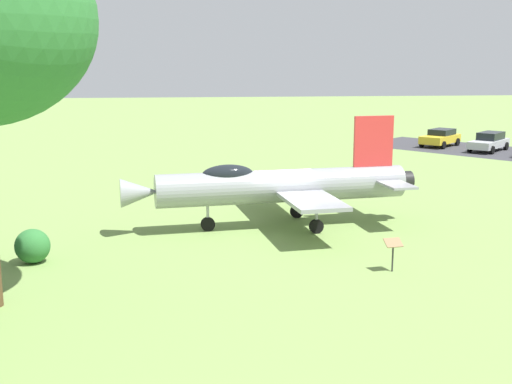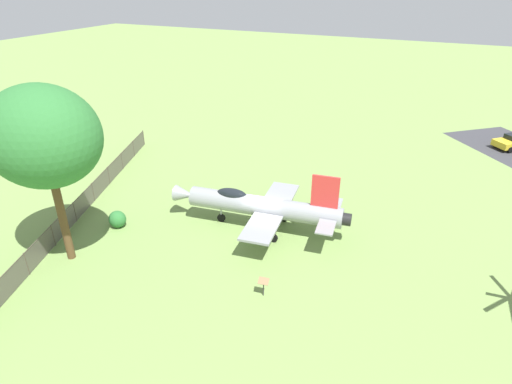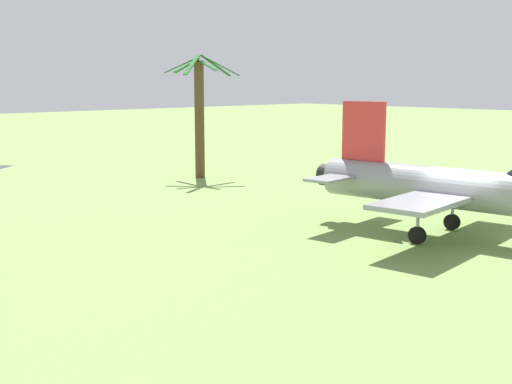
{
  "view_description": "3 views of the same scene",
  "coord_description": "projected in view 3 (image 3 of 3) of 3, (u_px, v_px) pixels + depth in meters",
  "views": [
    {
      "loc": [
        4.23,
        27.34,
        7.12
      ],
      "look_at": [
        1.23,
        0.8,
        1.72
      ],
      "focal_mm": 46.14,
      "sensor_mm": 36.0,
      "label": 1
    },
    {
      "loc": [
        -10.35,
        23.88,
        16.39
      ],
      "look_at": [
        1.11,
        -1.06,
        2.2
      ],
      "focal_mm": 30.19,
      "sensor_mm": 36.0,
      "label": 2
    },
    {
      "loc": [
        11.52,
        -20.65,
        5.48
      ],
      "look_at": [
        -5.92,
        -4.33,
        1.5
      ],
      "focal_mm": 47.01,
      "sensor_mm": 36.0,
      "label": 3
    }
  ],
  "objects": [
    {
      "name": "display_jet",
      "position": [
        477.0,
        190.0,
        22.6
      ],
      "size": [
        12.82,
        8.61,
        4.72
      ],
      "rotation": [
        0.0,
        0.0,
        0.12
      ],
      "color": "gray",
      "rests_on": "ground_plane"
    },
    {
      "name": "palm_tree",
      "position": [
        199.0,
        114.0,
        37.76
      ],
      "size": [
        4.07,
        4.1,
        6.9
      ],
      "color": "brown",
      "rests_on": "ground_plane"
    },
    {
      "name": "info_plaque",
      "position": [
        484.0,
        187.0,
        29.38
      ],
      "size": [
        0.65,
        0.48,
        1.14
      ],
      "color": "#333333",
      "rests_on": "ground_plane"
    },
    {
      "name": "ground_plane",
      "position": [
        464.0,
        241.0,
        23.12
      ],
      "size": [
        200.0,
        200.0,
        0.0
      ],
      "primitive_type": "plane",
      "color": "#75934C"
    }
  ]
}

